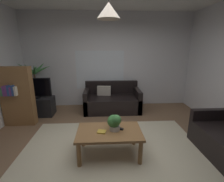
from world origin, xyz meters
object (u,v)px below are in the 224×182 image
object	(u,v)px
tv_stand	(37,106)
remote_on_table_0	(119,128)
pendant_lamp	(109,10)
couch_under_window	(112,101)
bookshelf_corner	(17,96)
coffee_table	(109,134)
potted_palm_corner	(36,87)
book_on_table_0	(102,132)
potted_plant_on_table	(114,122)
tv	(34,88)

from	to	relation	value
tv_stand	remote_on_table_0	bearing A→B (deg)	-39.75
tv_stand	pendant_lamp	world-z (taller)	pendant_lamp
couch_under_window	bookshelf_corner	xyz separation A→B (m)	(-2.26, -0.78, 0.44)
remote_on_table_0	bookshelf_corner	distance (m)	2.58
coffee_table	potted_palm_corner	world-z (taller)	potted_palm_corner
couch_under_window	potted_palm_corner	world-z (taller)	potted_palm_corner
book_on_table_0	potted_plant_on_table	bearing A→B (deg)	16.94
coffee_table	remote_on_table_0	size ratio (longest dim) A/B	6.79
tv	bookshelf_corner	xyz separation A→B (m)	(-0.19, -0.50, -0.07)
remote_on_table_0	couch_under_window	bearing A→B (deg)	-150.23
coffee_table	book_on_table_0	bearing A→B (deg)	-162.82
couch_under_window	remote_on_table_0	bearing A→B (deg)	-89.80
potted_plant_on_table	remote_on_table_0	bearing A→B (deg)	19.16
book_on_table_0	bookshelf_corner	bearing A→B (deg)	146.65
book_on_table_0	remote_on_table_0	world-z (taller)	remote_on_table_0
tv	bookshelf_corner	size ratio (longest dim) A/B	0.63
potted_plant_on_table	tv_stand	xyz separation A→B (m)	(-2.01, 1.76, -0.36)
remote_on_table_0	bookshelf_corner	world-z (taller)	bookshelf_corner
book_on_table_0	potted_palm_corner	distance (m)	3.04
coffee_table	bookshelf_corner	distance (m)	2.47
tv_stand	potted_palm_corner	size ratio (longest dim) A/B	0.62
tv_stand	tv	world-z (taller)	tv
potted_palm_corner	pendant_lamp	size ratio (longest dim) A/B	2.30
tv	bookshelf_corner	distance (m)	0.54
bookshelf_corner	pendant_lamp	world-z (taller)	pendant_lamp
couch_under_window	potted_plant_on_table	world-z (taller)	couch_under_window
potted_plant_on_table	book_on_table_0	bearing A→B (deg)	-163.06
book_on_table_0	bookshelf_corner	size ratio (longest dim) A/B	0.10
coffee_table	potted_plant_on_table	world-z (taller)	potted_plant_on_table
coffee_table	pendant_lamp	size ratio (longest dim) A/B	1.73
tv	potted_palm_corner	world-z (taller)	potted_palm_corner
potted_palm_corner	pendant_lamp	bearing A→B (deg)	-47.56
tv_stand	coffee_table	bearing A→B (deg)	-42.99
coffee_table	pendant_lamp	bearing A→B (deg)	18.43
book_on_table_0	tv_stand	world-z (taller)	tv_stand
potted_plant_on_table	pendant_lamp	distance (m)	1.70
remote_on_table_0	bookshelf_corner	xyz separation A→B (m)	(-2.27, 1.21, 0.25)
couch_under_window	tv_stand	distance (m)	2.09
couch_under_window	book_on_table_0	distance (m)	2.11
couch_under_window	pendant_lamp	size ratio (longest dim) A/B	2.55
remote_on_table_0	pendant_lamp	distance (m)	1.85
couch_under_window	potted_plant_on_table	size ratio (longest dim) A/B	5.60
pendant_lamp	couch_under_window	bearing A→B (deg)	85.52
book_on_table_0	remote_on_table_0	size ratio (longest dim) A/B	0.86
potted_plant_on_table	potted_palm_corner	size ratio (longest dim) A/B	0.20
potted_palm_corner	pendant_lamp	world-z (taller)	pendant_lamp
couch_under_window	pendant_lamp	world-z (taller)	pendant_lamp
potted_plant_on_table	potted_palm_corner	world-z (taller)	potted_palm_corner
potted_palm_corner	bookshelf_corner	world-z (taller)	potted_palm_corner
remote_on_table_0	potted_palm_corner	size ratio (longest dim) A/B	0.11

